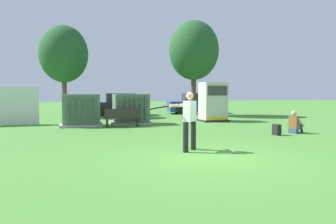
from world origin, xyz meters
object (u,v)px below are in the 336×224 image
Objects in this scene: transformer_west at (81,111)px; parked_car_left_of_center at (195,104)px; park_bench at (123,116)px; sports_ball at (233,152)px; generator_enclosure at (213,102)px; batter at (188,118)px; seated_spectator at (295,124)px; backpack at (277,130)px; parked_car_leftmost at (119,105)px; transformer_mid_west at (131,109)px.

parked_car_left_of_center is at bearing 37.62° from transformer_west.
park_bench is 20.23× the size of sports_ball.
sports_ball is at bearing -111.52° from generator_enclosure.
seated_spectator is (5.73, 2.45, -0.60)m from batter.
batter is 6.26m from seated_spectator.
backpack is at bearing -91.09° from generator_enclosure.
sports_ball is (1.99, -7.58, -0.49)m from park_bench.
generator_enclosure is 0.54× the size of parked_car_leftmost.
generator_enclosure is 1.26× the size of park_bench.
transformer_mid_west is 9.00m from sports_ball.
park_bench is 0.42× the size of parked_car_left_of_center.
backpack is 0.10× the size of parked_car_left_of_center.
batter reaches higher than transformer_west.
generator_enclosure is 2.39× the size of seated_spectator.
transformer_mid_west is 7.75m from backpack.
transformer_mid_west is 9.26m from parked_car_left_of_center.
transformer_west is at bearing -113.11° from parked_car_leftmost.
generator_enclosure is at bearing 68.48° from sports_ball.
generator_enclosure is at bearing -102.38° from parked_car_left_of_center.
seated_spectator is at bearing -33.68° from park_bench.
sports_ball is at bearing -65.52° from transformer_west.
park_bench is at bearing -131.19° from parked_car_left_of_center.
transformer_west is 7.58m from generator_enclosure.
parked_car_leftmost reaches higher than park_bench.
transformer_mid_west reaches higher than park_bench.
transformer_mid_west reaches higher than backpack.
park_bench is 0.43× the size of parked_car_leftmost.
seated_spectator reaches higher than backpack.
backpack reaches higher than sports_ball.
batter is at bearing 146.82° from sports_ball.
generator_enclosure is 25.56× the size of sports_ball.
transformer_west is 2.26m from park_bench.
parked_car_leftmost is at bearing 66.89° from transformer_west.
parked_car_left_of_center is (1.41, 6.44, -0.38)m from generator_enclosure.
sports_ball is 16.39m from parked_car_left_of_center.
parked_car_leftmost reaches higher than backpack.
parked_car_left_of_center is at bearing 88.12° from seated_spectator.
batter is 1.81× the size of seated_spectator.
batter reaches higher than parked_car_left_of_center.
batter is 1.62m from sports_ball.
transformer_mid_west reaches higher than seated_spectator.
generator_enclosure is at bearing 60.72° from batter.
generator_enclosure reaches higher than backpack.
park_bench is at bearing -96.58° from parked_car_leftmost.
transformer_west is 4.77× the size of backpack.
parked_car_left_of_center reaches higher than backpack.
generator_enclosure reaches higher than sports_ball.
parked_car_left_of_center is (6.11, 0.20, 0.00)m from parked_car_leftmost.
parked_car_leftmost is at bearing 115.03° from seated_spectator.
parked_car_leftmost reaches higher than seated_spectator.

